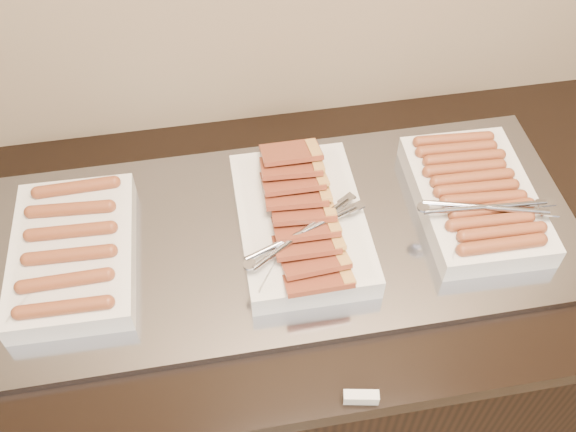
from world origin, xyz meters
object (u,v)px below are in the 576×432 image
object	(u,v)px
counter	(292,343)
dish_center	(301,221)
dish_right	(476,197)
warming_tray	(280,236)
dish_left	(73,252)

from	to	relation	value
counter	dish_center	world-z (taller)	dish_center
dish_center	dish_right	world-z (taller)	dish_center
warming_tray	dish_right	distance (m)	0.40
counter	dish_right	bearing A→B (deg)	-0.61
counter	warming_tray	xyz separation A→B (m)	(-0.03, 0.00, 0.46)
warming_tray	dish_center	distance (m)	0.06
counter	dish_right	world-z (taller)	dish_right
dish_center	dish_left	bearing A→B (deg)	179.97
warming_tray	counter	bearing A→B (deg)	0.00
warming_tray	dish_right	xyz separation A→B (m)	(0.40, -0.00, 0.04)
counter	dish_left	distance (m)	0.65
counter	dish_center	distance (m)	0.50
counter	dish_left	xyz separation A→B (m)	(-0.42, -0.00, 0.50)
counter	dish_left	world-z (taller)	dish_left
warming_tray	dish_right	world-z (taller)	dish_right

